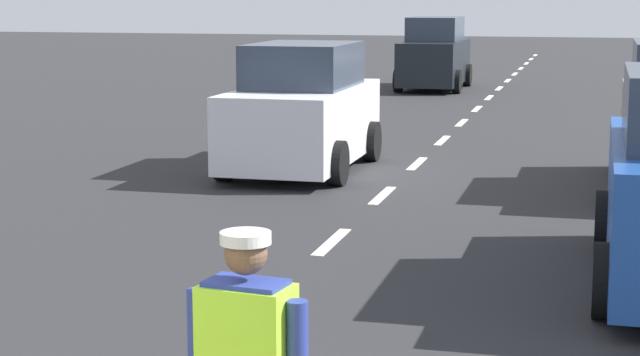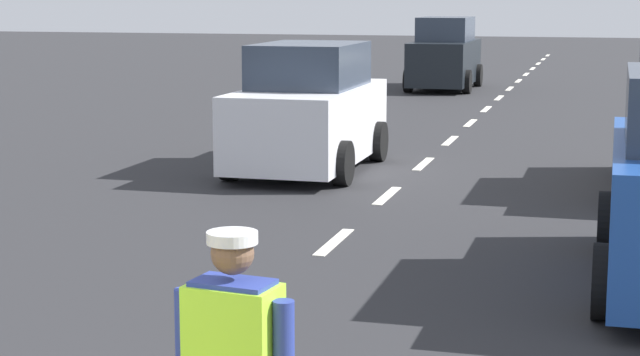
{
  "view_description": "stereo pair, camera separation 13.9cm",
  "coord_description": "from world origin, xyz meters",
  "views": [
    {
      "loc": [
        2.92,
        -3.19,
        2.85
      ],
      "look_at": [
        0.37,
        6.71,
        1.1
      ],
      "focal_mm": 61.12,
      "sensor_mm": 36.0,
      "label": 1
    },
    {
      "loc": [
        3.06,
        -3.16,
        2.85
      ],
      "look_at": [
        0.37,
        6.71,
        1.1
      ],
      "focal_mm": 61.12,
      "sensor_mm": 36.0,
      "label": 2
    }
  ],
  "objects": [
    {
      "name": "car_oncoming_lead",
      "position": [
        -1.7,
        13.62,
        0.95
      ],
      "size": [
        2.0,
        4.02,
        2.05
      ],
      "color": "silver",
      "rests_on": "ground"
    },
    {
      "name": "lane_center_line",
      "position": [
        0.0,
        25.2,
        0.0
      ],
      "size": [
        0.14,
        46.4,
        0.01
      ],
      "color": "silver",
      "rests_on": "ground"
    },
    {
      "name": "car_oncoming_third",
      "position": [
        -1.87,
        29.09,
        0.99
      ],
      "size": [
        1.91,
        4.11,
        2.13
      ],
      "color": "black",
      "rests_on": "ground"
    },
    {
      "name": "ground_plane",
      "position": [
        0.0,
        21.0,
        0.0
      ],
      "size": [
        96.0,
        96.0,
        0.0
      ],
      "primitive_type": "plane",
      "color": "#28282B"
    }
  ]
}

